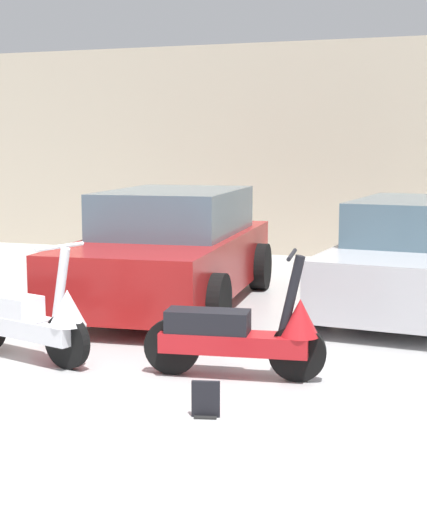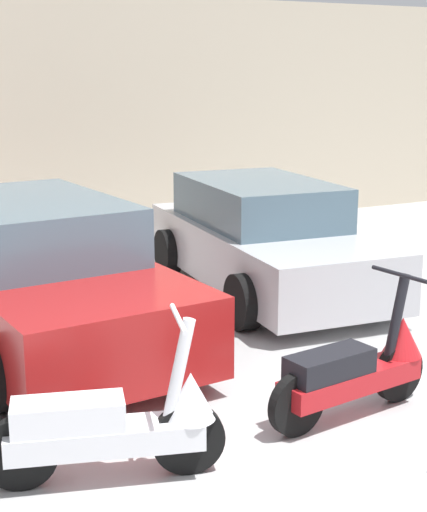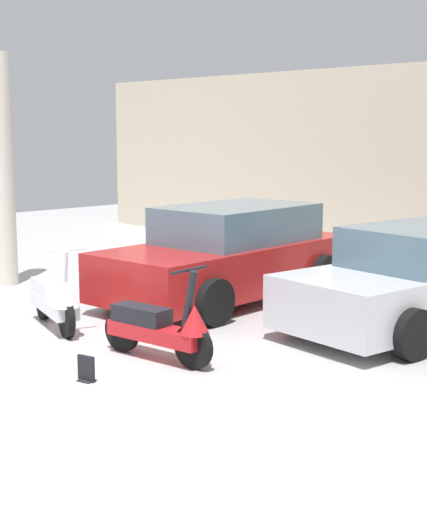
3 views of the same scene
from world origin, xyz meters
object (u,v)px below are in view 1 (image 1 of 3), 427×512
object	(u,v)px
car_rear_center	(416,257)
car_rear_left	(171,250)
scooter_front_left	(30,318)
scooter_front_right	(242,334)
placard_near_right_scooter	(206,401)

from	to	relation	value
car_rear_center	car_rear_left	bearing A→B (deg)	-72.95
car_rear_left	scooter_front_left	bearing A→B (deg)	-10.11
scooter_front_left	car_rear_left	bearing A→B (deg)	101.01
scooter_front_left	scooter_front_right	bearing A→B (deg)	18.72
scooter_front_right	placard_near_right_scooter	distance (m)	1.01
scooter_front_left	scooter_front_right	size ratio (longest dim) A/B	0.99
scooter_front_left	placard_near_right_scooter	size ratio (longest dim) A/B	5.72
scooter_front_right	placard_near_right_scooter	xyz separation A→B (m)	(0.02, -0.97, -0.26)
scooter_front_left	car_rear_center	world-z (taller)	car_rear_center
scooter_front_left	car_rear_center	xyz separation A→B (m)	(3.07, 3.34, 0.23)
scooter_front_right	car_rear_left	distance (m)	3.17
scooter_front_right	car_rear_left	xyz separation A→B (m)	(-1.68, 2.67, 0.28)
scooter_front_left	scooter_front_right	distance (m)	1.94
car_rear_left	placard_near_right_scooter	bearing A→B (deg)	20.30
car_rear_center	placard_near_right_scooter	distance (m)	4.40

